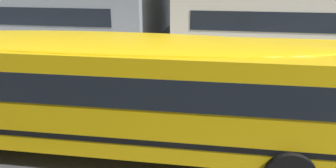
% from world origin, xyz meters
% --- Properties ---
extents(ground_plane, '(400.00, 400.00, 0.00)m').
position_xyz_m(ground_plane, '(0.00, 0.00, 0.00)').
color(ground_plane, '#424244').
extents(sidewalk_far, '(120.00, 3.00, 0.01)m').
position_xyz_m(sidewalk_far, '(0.00, 8.12, 0.01)').
color(sidewalk_far, gray).
rests_on(sidewalk_far, ground_plane).
extents(lane_centreline, '(110.00, 0.16, 0.01)m').
position_xyz_m(lane_centreline, '(0.00, 0.00, 0.00)').
color(lane_centreline, silver).
rests_on(lane_centreline, ground_plane).
extents(school_bus, '(13.66, 3.24, 3.04)m').
position_xyz_m(school_bus, '(-0.48, -1.88, 1.81)').
color(school_bus, yellow).
rests_on(school_bus, ground_plane).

